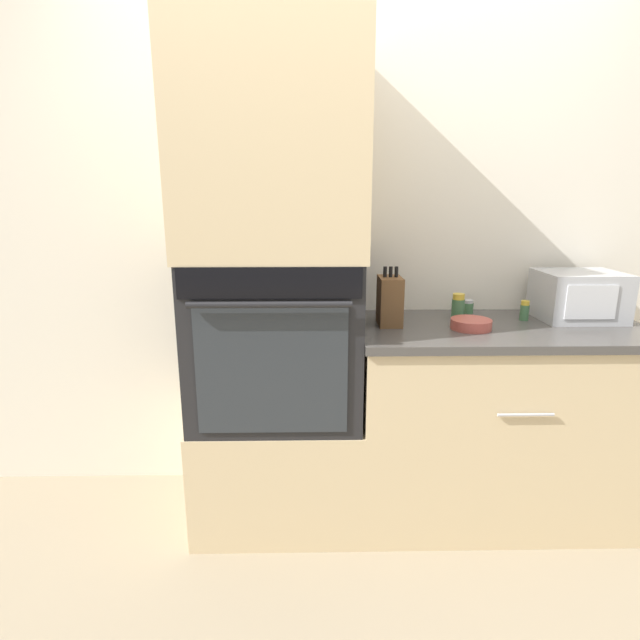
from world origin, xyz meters
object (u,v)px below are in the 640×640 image
at_px(condiment_jar_near, 458,307).
at_px(condiment_jar_mid, 467,307).
at_px(knife_block, 390,301).
at_px(condiment_jar_back, 525,311).
at_px(microwave, 579,296).
at_px(wall_oven, 277,336).
at_px(bowl, 471,324).
at_px(condiment_jar_far, 387,308).

bearing_deg(condiment_jar_near, condiment_jar_mid, 55.90).
distance_m(knife_block, condiment_jar_back, 0.63).
bearing_deg(microwave, wall_oven, -175.36).
distance_m(bowl, condiment_jar_mid, 0.30).
height_order(wall_oven, microwave, wall_oven).
relative_size(bowl, condiment_jar_mid, 2.66).
height_order(condiment_jar_mid, condiment_jar_back, condiment_jar_back).
bearing_deg(microwave, condiment_jar_near, 179.07).
distance_m(condiment_jar_near, condiment_jar_mid, 0.14).
bearing_deg(wall_oven, condiment_jar_back, 4.67).
distance_m(microwave, condiment_jar_far, 0.86).
bearing_deg(condiment_jar_back, wall_oven, -175.33).
xyz_separation_m(microwave, condiment_jar_near, (-0.54, 0.01, -0.05)).
height_order(microwave, knife_block, knife_block).
xyz_separation_m(wall_oven, condiment_jar_near, (0.82, 0.12, 0.10)).
bearing_deg(bowl, condiment_jar_mid, 76.16).
relative_size(condiment_jar_near, condiment_jar_far, 1.32).
height_order(bowl, condiment_jar_mid, condiment_jar_mid).
distance_m(condiment_jar_near, condiment_jar_far, 0.32).
xyz_separation_m(knife_block, condiment_jar_far, (0.01, 0.13, -0.06)).
xyz_separation_m(wall_oven, knife_block, (0.49, 0.03, 0.15)).
height_order(knife_block, condiment_jar_near, knife_block).
distance_m(microwave, condiment_jar_back, 0.26).
bearing_deg(bowl, microwave, 17.04).
bearing_deg(knife_block, condiment_jar_back, 5.71).
bearing_deg(condiment_jar_mid, bowl, -103.84).
bearing_deg(condiment_jar_far, condiment_jar_near, -6.98).
bearing_deg(condiment_jar_mid, wall_oven, -165.26).
relative_size(wall_oven, knife_block, 2.76).
xyz_separation_m(bowl, condiment_jar_far, (-0.33, 0.21, 0.02)).
relative_size(condiment_jar_near, condiment_jar_back, 1.30).
bearing_deg(knife_block, condiment_jar_far, 86.17).
bearing_deg(microwave, condiment_jar_far, 176.82).
relative_size(microwave, knife_block, 1.38).
height_order(knife_block, condiment_jar_mid, knife_block).
distance_m(wall_oven, condiment_jar_back, 1.12).
bearing_deg(condiment_jar_mid, condiment_jar_far, -168.91).
bearing_deg(condiment_jar_far, knife_block, -93.83).
xyz_separation_m(microwave, condiment_jar_mid, (-0.46, 0.13, -0.08)).
bearing_deg(condiment_jar_back, bowl, -153.27).
distance_m(microwave, condiment_jar_near, 0.54).
bearing_deg(condiment_jar_mid, knife_block, -152.95).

